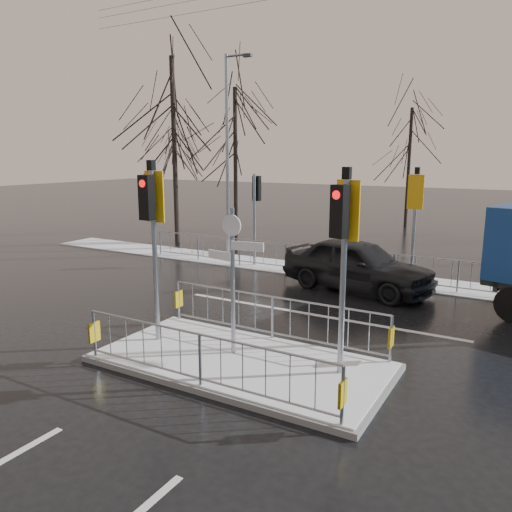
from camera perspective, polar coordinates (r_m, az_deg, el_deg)
The scene contains 11 objects.
ground at distance 10.52m, azimuth -1.77°, elevation -12.38°, with size 120.00×120.00×0.00m, color black.
snow_verge at distance 18.03m, azimuth 12.78°, elevation -2.37°, with size 30.00×2.00×0.04m, color white.
lane_markings at distance 10.27m, azimuth -2.78°, elevation -13.00°, with size 8.00×11.38×0.01m.
traffic_island at distance 10.39m, azimuth -1.81°, elevation -10.37°, with size 6.00×3.04×4.15m.
far_kerb_fixtures at distance 17.26m, azimuth 13.35°, elevation 0.38°, with size 18.00×0.65×3.83m.
car_far_lane at distance 16.14m, azimuth 11.51°, elevation -0.99°, with size 1.96×4.87×1.66m, color black.
tree_near_a at distance 24.77m, azimuth -9.43°, elevation 15.66°, with size 4.75×4.75×8.97m.
tree_near_b at distance 24.48m, azimuth -2.39°, elevation 13.59°, with size 4.00×4.00×7.55m.
tree_near_c at distance 27.91m, azimuth -9.25°, elevation 11.88°, with size 3.50×3.50×6.61m.
tree_far_a at distance 30.99m, azimuth 17.19°, elevation 12.07°, with size 3.75×3.75×7.08m.
street_lamp_left at distance 21.09m, azimuth -3.15°, elevation 12.14°, with size 1.25×0.18×8.20m.
Camera 1 is at (5.09, -8.17, 4.27)m, focal length 35.00 mm.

